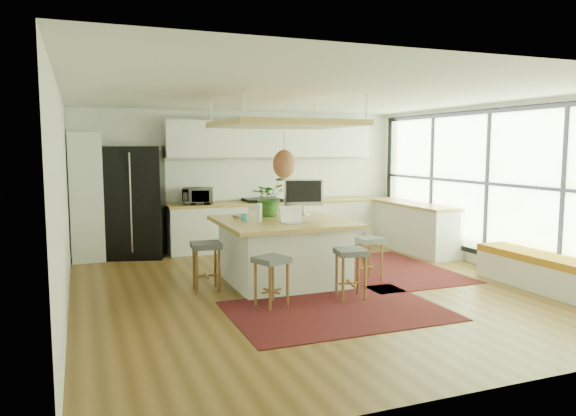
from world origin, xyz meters
name	(u,v)px	position (x,y,z in m)	size (l,w,h in m)	color
floor	(314,288)	(0.00, 0.00, 0.00)	(7.00, 7.00, 0.00)	brown
ceiling	(315,95)	(0.00, 0.00, 2.70)	(7.00, 7.00, 0.00)	white
wall_back	(243,180)	(0.00, 3.50, 1.35)	(6.50, 6.50, 0.00)	white
wall_front	(493,228)	(0.00, -3.50, 1.35)	(6.50, 6.50, 0.00)	white
wall_left	(63,202)	(-3.25, 0.00, 1.35)	(7.00, 7.00, 0.00)	white
wall_right	(498,187)	(3.25, 0.00, 1.35)	(7.00, 7.00, 0.00)	white
window_wall	(497,184)	(3.22, 0.00, 1.40)	(0.10, 6.20, 2.60)	black
pantry	(86,197)	(-2.95, 3.18, 1.12)	(0.55, 0.60, 2.25)	silver
back_counter_base	(274,225)	(0.55, 3.18, 0.44)	(4.20, 0.60, 0.88)	silver
back_counter_top	(274,202)	(0.55, 3.18, 0.90)	(4.24, 0.64, 0.05)	#A5813A
backsplash	(269,179)	(0.55, 3.48, 1.35)	(4.20, 0.02, 0.80)	white
upper_cabinets	(272,139)	(0.55, 3.32, 2.15)	(4.20, 0.34, 0.70)	silver
range	(263,223)	(0.30, 3.18, 0.50)	(0.76, 0.62, 1.00)	#A5A5AA
right_counter_base	(409,227)	(2.93, 2.00, 0.44)	(0.60, 2.50, 0.88)	silver
right_counter_top	(410,204)	(2.93, 2.00, 0.90)	(0.64, 2.54, 0.05)	#A5813A
window_bench	(540,271)	(2.95, -1.20, 0.25)	(0.52, 2.00, 0.50)	silver
ceiling_panel	(284,143)	(-0.30, 0.40, 2.05)	(1.86, 1.86, 0.80)	#A5813A
rug_near	(337,311)	(-0.19, -1.12, 0.01)	(2.60, 1.80, 0.01)	black
rug_right	(387,270)	(1.58, 0.60, 0.01)	(1.80, 2.60, 0.01)	black
fridge	(135,207)	(-2.13, 3.17, 0.93)	(1.00, 0.78, 2.01)	black
island	(283,251)	(-0.29, 0.47, 0.47)	(1.85, 1.85, 0.93)	#A5813A
stool_near_left	(271,279)	(-0.86, -0.64, 0.35)	(0.37, 0.37, 0.63)	#4E5257
stool_near_right	(351,272)	(0.23, -0.67, 0.35)	(0.39, 0.39, 0.66)	#4E5257
stool_right_front	(368,257)	(0.93, 0.11, 0.35)	(0.39, 0.39, 0.66)	#4E5257
stool_right_back	(351,247)	(1.06, 0.89, 0.35)	(0.41, 0.41, 0.69)	#4E5257
stool_left_side	(206,266)	(-1.46, 0.41, 0.35)	(0.40, 0.40, 0.68)	#4E5257
laptop	(295,215)	(-0.26, 0.10, 1.05)	(0.34, 0.36, 0.25)	#A5A5AA
monitor	(303,199)	(0.22, 0.90, 1.19)	(0.62, 0.22, 0.57)	#A5A5AA
microwave	(198,194)	(-0.98, 3.17, 1.11)	(0.56, 0.31, 0.38)	#A5A5AA
island_plant	(269,201)	(-0.33, 0.99, 1.16)	(0.54, 0.60, 0.47)	#1E4C19
island_bowl	(238,216)	(-0.82, 0.99, 0.96)	(0.21, 0.21, 0.05)	white
island_bottle_0	(245,214)	(-0.84, 0.57, 1.03)	(0.07, 0.07, 0.19)	#39BFE7
island_bottle_1	(260,216)	(-0.69, 0.32, 1.03)	(0.07, 0.07, 0.19)	white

